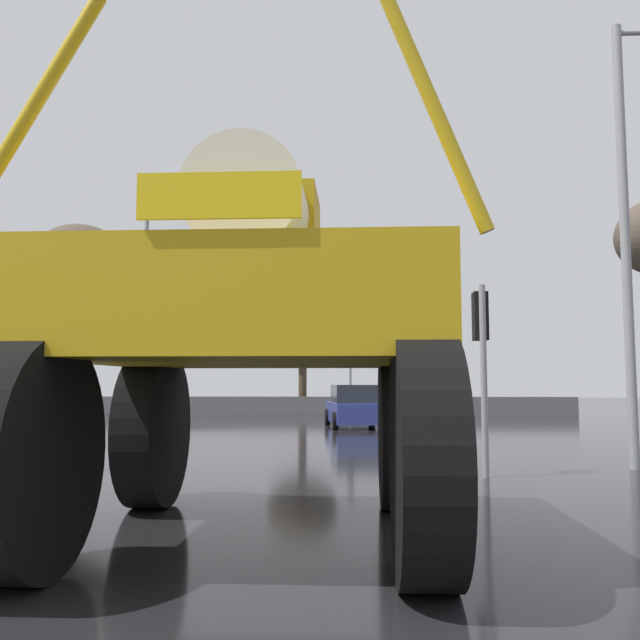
# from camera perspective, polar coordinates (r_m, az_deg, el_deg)

# --- Properties ---
(ground_plane) EXTENTS (120.00, 120.00, 0.00)m
(ground_plane) POSITION_cam_1_polar(r_m,az_deg,el_deg) (18.18, -1.16, -10.30)
(ground_plane) COLOR black
(oversize_sprayer) EXTENTS (4.36, 5.22, 4.90)m
(oversize_sprayer) POSITION_cam_1_polar(r_m,az_deg,el_deg) (7.06, -5.37, -1.87)
(oversize_sprayer) COLOR black
(oversize_sprayer) RESTS_ON ground
(sedan_ahead) EXTENTS (2.33, 4.30, 1.52)m
(sedan_ahead) POSITION_cam_1_polar(r_m,az_deg,el_deg) (24.70, 2.94, -7.34)
(sedan_ahead) COLOR navy
(sedan_ahead) RESTS_ON ground
(traffic_signal_near_left) EXTENTS (0.24, 0.54, 3.28)m
(traffic_signal_near_left) POSITION_cam_1_polar(r_m,az_deg,el_deg) (13.26, -24.18, -1.32)
(traffic_signal_near_left) COLOR gray
(traffic_signal_near_left) RESTS_ON ground
(traffic_signal_near_right) EXTENTS (0.24, 0.54, 3.24)m
(traffic_signal_near_right) POSITION_cam_1_polar(r_m,az_deg,el_deg) (11.99, 13.41, -1.41)
(traffic_signal_near_right) COLOR gray
(traffic_signal_near_right) RESTS_ON ground
(traffic_signal_far_left) EXTENTS (0.24, 0.55, 4.00)m
(traffic_signal_far_left) POSITION_cam_1_polar(r_m,az_deg,el_deg) (28.92, 5.46, -2.67)
(traffic_signal_far_left) COLOR gray
(traffic_signal_far_left) RESTS_ON ground
(traffic_signal_far_right) EXTENTS (0.24, 0.55, 3.27)m
(traffic_signal_far_right) POSITION_cam_1_polar(r_m,az_deg,el_deg) (28.89, 2.56, -3.75)
(traffic_signal_far_right) COLOR gray
(traffic_signal_far_right) RESTS_ON ground
(streetlight_near_right) EXTENTS (1.95, 0.24, 8.45)m
(streetlight_near_right) POSITION_cam_1_polar(r_m,az_deg,el_deg) (14.13, 24.79, 7.89)
(streetlight_near_right) COLOR gray
(streetlight_near_right) RESTS_ON ground
(streetlight_far_left) EXTENTS (2.20, 0.24, 9.32)m
(streetlight_far_left) POSITION_cam_1_polar(r_m,az_deg,el_deg) (29.15, -14.22, 1.87)
(streetlight_far_left) COLOR gray
(streetlight_far_left) RESTS_ON ground
(bare_tree_left) EXTENTS (3.25, 3.25, 7.05)m
(bare_tree_left) POSITION_cam_1_polar(r_m,az_deg,el_deg) (24.85, -19.62, 4.25)
(bare_tree_left) COLOR #473828
(bare_tree_left) RESTS_ON ground
(bare_tree_far_center) EXTENTS (3.74, 3.74, 6.56)m
(bare_tree_far_center) POSITION_cam_1_polar(r_m,az_deg,el_deg) (36.42, -1.47, -0.09)
(bare_tree_far_center) COLOR #473828
(bare_tree_far_center) RESTS_ON ground
(roadside_barrier) EXTENTS (24.81, 0.24, 0.90)m
(roadside_barrier) POSITION_cam_1_polar(r_m,az_deg,el_deg) (34.75, 0.86, -7.22)
(roadside_barrier) COLOR #59595B
(roadside_barrier) RESTS_ON ground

